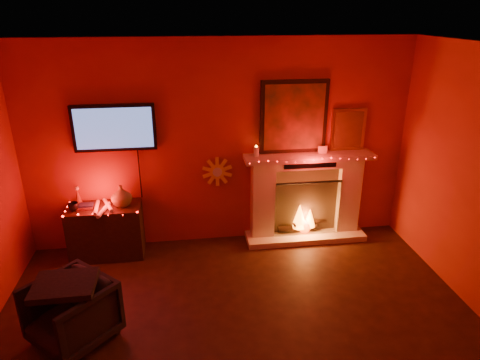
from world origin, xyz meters
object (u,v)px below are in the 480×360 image
object	(u,v)px
console_table	(107,228)
sunburst_clock	(217,172)
fireplace	(306,189)
tv	(114,128)
armchair	(71,313)

from	to	relation	value
console_table	sunburst_clock	bearing A→B (deg)	8.65
console_table	fireplace	bearing A→B (deg)	2.81
tv	sunburst_clock	xyz separation A→B (m)	(1.25, 0.03, -0.65)
sunburst_clock	console_table	size ratio (longest dim) A/B	0.41
sunburst_clock	armchair	xyz separation A→B (m)	(-1.57, -1.77, -0.68)
fireplace	console_table	world-z (taller)	fireplace
fireplace	armchair	distance (m)	3.26
console_table	armchair	distance (m)	1.56
sunburst_clock	armchair	world-z (taller)	sunburst_clock
sunburst_clock	console_table	bearing A→B (deg)	-171.35
sunburst_clock	armchair	distance (m)	2.46
fireplace	tv	distance (m)	2.61
armchair	console_table	bearing A→B (deg)	129.73
fireplace	tv	xyz separation A→B (m)	(-2.44, 0.06, 0.92)
tv	armchair	bearing A→B (deg)	-100.32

